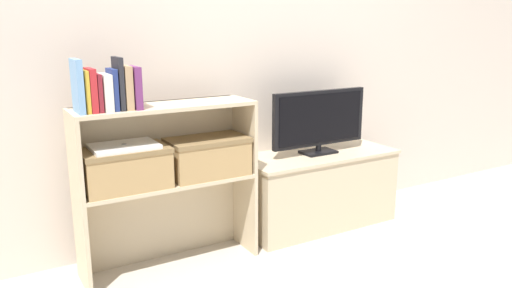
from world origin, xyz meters
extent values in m
plane|color=#BCB2A3|center=(0.00, 0.00, 0.00)|extent=(16.00, 16.00, 0.00)
cube|color=beige|center=(0.00, 0.45, 1.20)|extent=(10.00, 0.05, 2.40)
cube|color=#CCB793|center=(0.50, 0.21, 0.23)|extent=(1.01, 0.41, 0.46)
cube|color=#CCB793|center=(0.50, 0.21, 0.47)|extent=(1.03, 0.43, 0.02)
cube|color=black|center=(0.50, 0.21, 0.49)|extent=(0.22, 0.14, 0.02)
cylinder|color=black|center=(0.50, 0.21, 0.52)|extent=(0.04, 0.04, 0.04)
cube|color=black|center=(0.50, 0.21, 0.71)|extent=(0.68, 0.03, 0.35)
cube|color=black|center=(0.50, 0.19, 0.71)|extent=(0.63, 0.00, 0.31)
cube|color=#CCB793|center=(-1.00, 0.14, 0.24)|extent=(0.02, 0.28, 0.49)
cube|color=#CCB793|center=(-0.08, 0.14, 0.24)|extent=(0.02, 0.28, 0.49)
cube|color=#CCB793|center=(-0.54, 0.27, 0.24)|extent=(0.90, 0.02, 0.49)
cube|color=#CCB793|center=(-0.54, 0.14, 0.48)|extent=(0.90, 0.28, 0.02)
cube|color=#CCB793|center=(-1.00, 0.14, 0.69)|extent=(0.02, 0.28, 0.40)
cube|color=#CCB793|center=(-0.08, 0.14, 0.69)|extent=(0.02, 0.28, 0.40)
cube|color=#CCB793|center=(-0.54, 0.27, 0.69)|extent=(0.90, 0.02, 0.40)
cube|color=#CCB793|center=(-0.54, 0.14, 0.88)|extent=(0.90, 0.28, 0.02)
cube|color=#709ECC|center=(-0.96, 0.10, 1.01)|extent=(0.03, 0.16, 0.25)
cube|color=gold|center=(-0.93, 0.10, 0.99)|extent=(0.02, 0.13, 0.19)
cube|color=#B22328|center=(-0.90, 0.10, 0.99)|extent=(0.03, 0.14, 0.20)
cube|color=maroon|center=(-0.88, 0.10, 0.98)|extent=(0.02, 0.13, 0.18)
cube|color=silver|center=(-0.84, 0.10, 0.98)|extent=(0.04, 0.14, 0.17)
cube|color=navy|center=(-0.81, 0.10, 0.99)|extent=(0.02, 0.13, 0.20)
cube|color=#232328|center=(-0.78, 0.10, 1.01)|extent=(0.02, 0.14, 0.25)
cube|color=tan|center=(-0.74, 0.10, 0.99)|extent=(0.04, 0.14, 0.21)
cube|color=#6B2D66|center=(-0.70, 0.10, 0.99)|extent=(0.03, 0.16, 0.20)
cube|color=tan|center=(-0.76, 0.13, 0.59)|extent=(0.42, 0.24, 0.21)
cube|color=olive|center=(-0.76, 0.13, 0.68)|extent=(0.43, 0.25, 0.02)
cube|color=tan|center=(-0.31, 0.13, 0.59)|extent=(0.42, 0.24, 0.21)
cube|color=olive|center=(-0.31, 0.13, 0.68)|extent=(0.43, 0.25, 0.02)
cube|color=white|center=(-0.76, 0.13, 0.70)|extent=(0.32, 0.22, 0.02)
cylinder|color=#99999E|center=(-0.76, 0.13, 0.71)|extent=(0.02, 0.02, 0.00)
camera|label=1|loc=(-1.41, -2.26, 1.29)|focal=35.00mm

